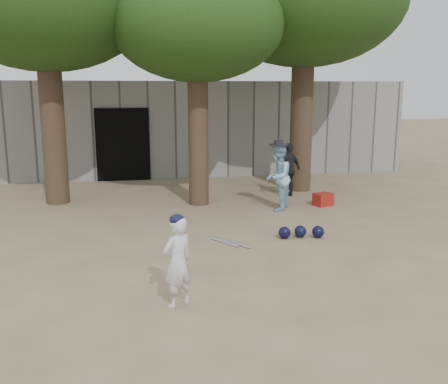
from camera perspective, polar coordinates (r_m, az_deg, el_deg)
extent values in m
plane|color=#937C5E|center=(8.15, -2.82, -8.13)|extent=(70.00, 70.00, 0.00)
imported|color=silver|center=(6.46, -5.31, -7.98)|extent=(0.52, 0.47, 1.19)
imported|color=#91C2E0|center=(11.54, 6.17, 1.72)|extent=(0.88, 0.94, 1.55)
imported|color=black|center=(13.05, 7.37, 2.52)|extent=(0.88, 0.70, 1.40)
cube|color=#A7161A|center=(12.25, 11.26, -0.84)|extent=(0.50, 0.44, 0.30)
cube|color=gray|center=(15.68, -7.12, 7.01)|extent=(16.00, 0.35, 3.00)
cube|color=black|center=(15.48, -11.48, 5.32)|extent=(1.60, 0.08, 2.20)
cube|color=slate|center=(18.17, -7.68, 7.64)|extent=(16.00, 5.00, 3.00)
sphere|color=black|center=(9.46, 6.93, -4.63)|extent=(0.23, 0.23, 0.23)
sphere|color=black|center=(9.58, 8.73, -4.48)|extent=(0.23, 0.23, 0.23)
sphere|color=black|center=(9.61, 10.70, -4.50)|extent=(0.23, 0.23, 0.23)
cylinder|color=silver|center=(9.14, 0.08, -5.72)|extent=(0.43, 0.64, 0.06)
cylinder|color=silver|center=(9.06, 1.35, -5.87)|extent=(0.47, 0.61, 0.06)
cylinder|color=brown|center=(12.71, -19.20, 11.02)|extent=(0.56, 0.56, 5.50)
ellipsoid|color=#284C19|center=(12.85, -19.82, 19.72)|extent=(4.80, 4.80, 3.12)
cylinder|color=brown|center=(11.91, -3.00, 10.43)|extent=(0.48, 0.48, 5.00)
ellipsoid|color=#284C19|center=(12.00, -3.09, 18.58)|extent=(4.00, 4.00, 2.60)
cylinder|color=brown|center=(13.81, 8.96, 12.15)|extent=(0.60, 0.60, 5.80)
ellipsoid|color=#284C19|center=(13.99, 9.25, 20.78)|extent=(5.20, 5.20, 3.38)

